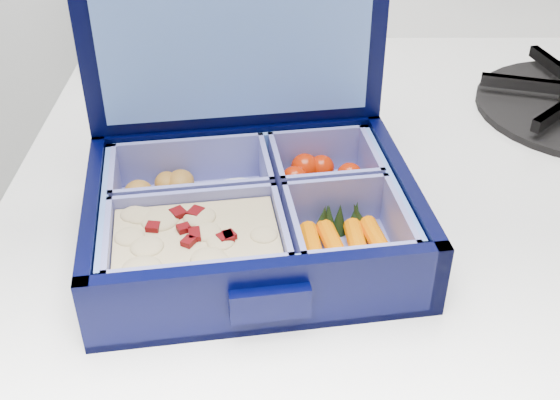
{
  "coord_description": "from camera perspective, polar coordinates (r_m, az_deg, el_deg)",
  "views": [
    {
      "loc": [
        0.19,
        1.15,
        1.23
      ],
      "look_at": [
        0.19,
        1.54,
        0.94
      ],
      "focal_mm": 45.0,
      "sensor_mm": 36.0,
      "label": 1
    }
  ],
  "objects": [
    {
      "name": "bento_box",
      "position": [
        0.48,
        -2.27,
        -1.35
      ],
      "size": [
        0.24,
        0.2,
        0.05
      ],
      "primitive_type": null,
      "rotation": [
        0.0,
        0.0,
        0.15
      ],
      "color": "black",
      "rests_on": "stove"
    },
    {
      "name": "burner_grate_rear",
      "position": [
        0.78,
        -10.28,
        11.67
      ],
      "size": [
        0.17,
        0.17,
        0.02
      ],
      "primitive_type": "cylinder",
      "rotation": [
        0.0,
        0.0,
        -0.1
      ],
      "color": "black",
      "rests_on": "stove"
    },
    {
      "name": "fork",
      "position": [
        0.63,
        3.91,
        5.16
      ],
      "size": [
        0.1,
        0.15,
        0.01
      ],
      "primitive_type": null,
      "rotation": [
        0.0,
        0.0,
        -0.55
      ],
      "color": "#BDBDBD",
      "rests_on": "stove"
    }
  ]
}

